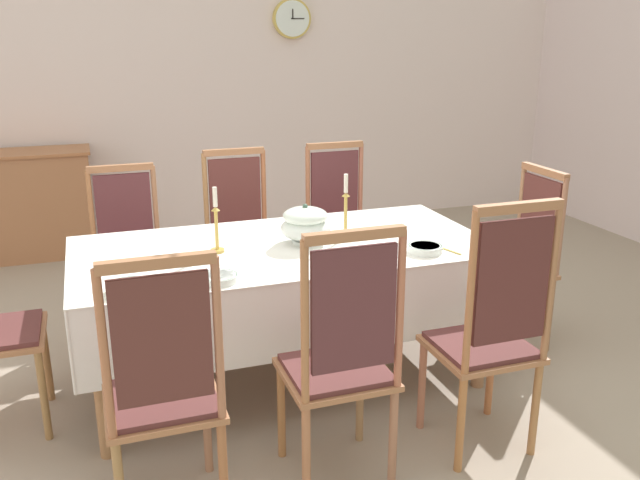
# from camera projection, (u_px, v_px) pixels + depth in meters

# --- Properties ---
(ground) EXTENTS (7.51, 6.41, 0.04)m
(ground) POSITION_uv_depth(u_px,v_px,m) (295.00, 397.00, 3.61)
(ground) COLOR gray
(back_wall) EXTENTS (7.51, 0.08, 3.09)m
(back_wall) POSITION_uv_depth(u_px,v_px,m) (187.00, 65.00, 6.07)
(back_wall) COLOR silver
(back_wall) RESTS_ON ground
(dining_table) EXTENTS (2.13, 1.04, 0.78)m
(dining_table) POSITION_uv_depth(u_px,v_px,m) (284.00, 259.00, 3.55)
(dining_table) COLOR #9E6E46
(dining_table) RESTS_ON ground
(tablecloth) EXTENTS (2.15, 1.06, 0.39)m
(tablecloth) POSITION_uv_depth(u_px,v_px,m) (284.00, 264.00, 3.56)
(tablecloth) COLOR white
(tablecloth) RESTS_ON dining_table
(chair_south_a) EXTENTS (0.44, 0.42, 1.14)m
(chair_south_a) POSITION_uv_depth(u_px,v_px,m) (163.00, 388.00, 2.52)
(chair_south_a) COLOR #A3684B
(chair_south_a) RESTS_ON ground
(chair_north_a) EXTENTS (0.44, 0.42, 1.06)m
(chair_north_a) POSITION_uv_depth(u_px,v_px,m) (128.00, 249.00, 4.20)
(chair_north_a) COLOR #A3723D
(chair_north_a) RESTS_ON ground
(chair_south_b) EXTENTS (0.44, 0.42, 1.16)m
(chair_south_b) POSITION_uv_depth(u_px,v_px,m) (342.00, 357.00, 2.74)
(chair_south_b) COLOR #A2693C
(chair_south_b) RESTS_ON ground
(chair_north_b) EXTENTS (0.44, 0.42, 1.12)m
(chair_north_b) POSITION_uv_depth(u_px,v_px,m) (241.00, 234.00, 4.42)
(chair_north_b) COLOR #9F6C3C
(chair_north_b) RESTS_ON ground
(chair_south_c) EXTENTS (0.44, 0.42, 1.21)m
(chair_south_c) POSITION_uv_depth(u_px,v_px,m) (491.00, 329.00, 2.95)
(chair_south_c) COLOR #AA674E
(chair_south_c) RESTS_ON ground
(chair_north_c) EXTENTS (0.44, 0.42, 1.12)m
(chair_north_c) POSITION_uv_depth(u_px,v_px,m) (341.00, 224.00, 4.64)
(chair_north_c) COLOR #AB6C49
(chair_north_c) RESTS_ON ground
(chair_head_east) EXTENTS (0.42, 0.44, 1.09)m
(chair_head_east) POSITION_uv_depth(u_px,v_px,m) (519.00, 255.00, 4.06)
(chair_head_east) COLOR #A16E49
(chair_head_east) RESTS_ON ground
(soup_tureen) EXTENTS (0.26, 0.26, 0.21)m
(soup_tureen) POSITION_uv_depth(u_px,v_px,m) (305.00, 224.00, 3.54)
(soup_tureen) COLOR white
(soup_tureen) RESTS_ON tablecloth
(candlestick_west) EXTENTS (0.07, 0.07, 0.34)m
(candlestick_west) POSITION_uv_depth(u_px,v_px,m) (216.00, 227.00, 3.38)
(candlestick_west) COLOR gold
(candlestick_west) RESTS_ON tablecloth
(candlestick_east) EXTENTS (0.07, 0.07, 0.36)m
(candlestick_east) POSITION_uv_depth(u_px,v_px,m) (346.00, 213.00, 3.60)
(candlestick_east) COLOR gold
(candlestick_east) RESTS_ON tablecloth
(bowl_near_left) EXTENTS (0.20, 0.20, 0.04)m
(bowl_near_left) POSITION_uv_depth(u_px,v_px,m) (129.00, 287.00, 2.89)
(bowl_near_left) COLOR white
(bowl_near_left) RESTS_ON tablecloth
(bowl_near_right) EXTENTS (0.18, 0.18, 0.04)m
(bowl_near_right) POSITION_uv_depth(u_px,v_px,m) (425.00, 248.00, 3.41)
(bowl_near_right) COLOR white
(bowl_near_right) RESTS_ON tablecloth
(bowl_far_left) EXTENTS (0.17, 0.17, 0.03)m
(bowl_far_left) POSITION_uv_depth(u_px,v_px,m) (219.00, 277.00, 3.02)
(bowl_far_left) COLOR white
(bowl_far_left) RESTS_ON tablecloth
(spoon_primary) EXTENTS (0.04, 0.18, 0.01)m
(spoon_primary) POSITION_uv_depth(u_px,v_px,m) (97.00, 293.00, 2.88)
(spoon_primary) COLOR gold
(spoon_primary) RESTS_ON tablecloth
(spoon_secondary) EXTENTS (0.06, 0.17, 0.01)m
(spoon_secondary) POSITION_uv_depth(u_px,v_px,m) (442.00, 248.00, 3.48)
(spoon_secondary) COLOR gold
(spoon_secondary) RESTS_ON tablecloth
(sideboard) EXTENTS (1.44, 0.48, 0.90)m
(sideboard) POSITION_uv_depth(u_px,v_px,m) (4.00, 206.00, 5.60)
(sideboard) COLOR #A36A45
(sideboard) RESTS_ON ground
(mounted_clock) EXTENTS (0.36, 0.06, 0.36)m
(mounted_clock) POSITION_uv_depth(u_px,v_px,m) (292.00, 19.00, 6.18)
(mounted_clock) COLOR #D1B251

